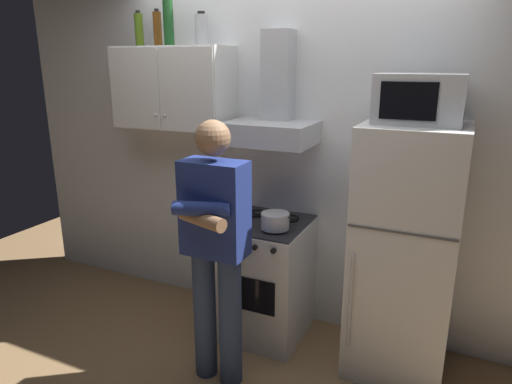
{
  "coord_description": "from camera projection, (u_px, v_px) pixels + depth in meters",
  "views": [
    {
      "loc": [
        1.17,
        -2.51,
        1.95
      ],
      "look_at": [
        0.0,
        0.0,
        1.15
      ],
      "focal_mm": 32.09,
      "sensor_mm": 36.0,
      "label": 1
    }
  ],
  "objects": [
    {
      "name": "refrigerator",
      "position": [
        404.0,
        253.0,
        2.83
      ],
      "size": [
        0.6,
        0.62,
        1.6
      ],
      "color": "silver",
      "rests_on": "ground_plane"
    },
    {
      "name": "bottle_wine_green",
      "position": [
        169.0,
        23.0,
        3.26
      ],
      "size": [
        0.07,
        0.07,
        0.33
      ],
      "color": "#19471E",
      "rests_on": "upper_cabinet"
    },
    {
      "name": "bottle_beer_brown",
      "position": [
        158.0,
        29.0,
        3.37
      ],
      "size": [
        0.06,
        0.06,
        0.26
      ],
      "color": "brown",
      "rests_on": "upper_cabinet"
    },
    {
      "name": "stove_oven",
      "position": [
        264.0,
        277.0,
        3.32
      ],
      "size": [
        0.6,
        0.62,
        0.87
      ],
      "color": "silver",
      "rests_on": "ground_plane"
    },
    {
      "name": "upper_cabinet",
      "position": [
        173.0,
        88.0,
        3.39
      ],
      "size": [
        0.9,
        0.37,
        0.6
      ],
      "color": "silver"
    },
    {
      "name": "person_standing",
      "position": [
        215.0,
        246.0,
        2.68
      ],
      "size": [
        0.38,
        0.33,
        1.64
      ],
      "color": "navy",
      "rests_on": "ground_plane"
    },
    {
      "name": "bottle_canister_steel",
      "position": [
        202.0,
        30.0,
        3.22
      ],
      "size": [
        0.09,
        0.09,
        0.23
      ],
      "color": "#B2B5BA",
      "rests_on": "upper_cabinet"
    },
    {
      "name": "range_hood",
      "position": [
        273.0,
        114.0,
        3.11
      ],
      "size": [
        0.6,
        0.44,
        0.75
      ],
      "color": "#B7BABF"
    },
    {
      "name": "microwave",
      "position": [
        420.0,
        99.0,
        2.59
      ],
      "size": [
        0.48,
        0.37,
        0.28
      ],
      "color": "#B7BABF",
      "rests_on": "refrigerator"
    },
    {
      "name": "bottle_olive_oil",
      "position": [
        139.0,
        30.0,
        3.41
      ],
      "size": [
        0.06,
        0.06,
        0.26
      ],
      "color": "#4C6B19",
      "rests_on": "upper_cabinet"
    },
    {
      "name": "cooking_pot",
      "position": [
        275.0,
        221.0,
        3.03
      ],
      "size": [
        0.29,
        0.19,
        0.11
      ],
      "color": "#B7BABF",
      "rests_on": "stove_oven"
    },
    {
      "name": "back_wall_tiled",
      "position": [
        290.0,
        145.0,
        3.35
      ],
      "size": [
        4.8,
        0.1,
        2.7
      ],
      "primitive_type": "cube",
      "color": "white",
      "rests_on": "ground_plane"
    },
    {
      "name": "ground_plane",
      "position": [
        256.0,
        350.0,
        3.2
      ],
      "size": [
        7.0,
        7.0,
        0.0
      ],
      "primitive_type": "plane",
      "color": "olive"
    }
  ]
}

